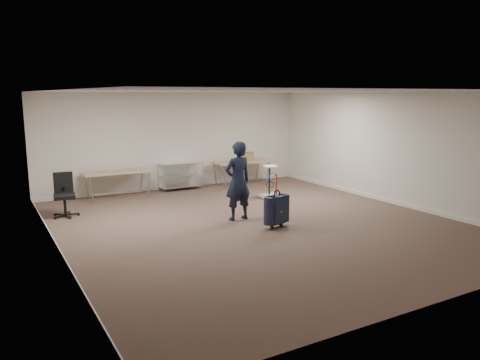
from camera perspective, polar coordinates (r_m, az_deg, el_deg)
ground at (r=10.09m, az=1.95°, el=-5.34°), size 9.00×9.00×0.00m
room_shell at (r=11.24m, az=-1.73°, el=-3.43°), size 8.00×9.00×9.00m
folding_table_left at (r=12.80m, az=-14.75°, el=0.80°), size 1.80×0.75×0.73m
folding_table_right at (r=14.23m, az=0.20°, el=2.09°), size 1.80×0.75×0.73m
wire_shelf at (r=13.66m, az=-7.26°, el=0.65°), size 1.22×0.47×0.80m
person at (r=10.22m, az=-0.26°, el=-0.12°), size 0.65×0.44×1.74m
suitcase at (r=9.72m, az=4.49°, el=-3.61°), size 0.46×0.32×1.14m
office_chair at (r=11.34m, az=-20.57°, el=-2.68°), size 0.60×0.60×0.99m
equipment_cart at (r=12.49m, az=3.68°, el=-1.19°), size 0.55×0.55×0.88m
cardboard_box at (r=14.27m, az=0.81°, el=2.87°), size 0.41×0.34×0.27m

